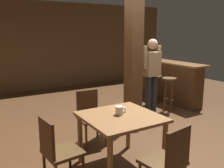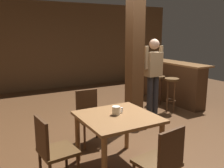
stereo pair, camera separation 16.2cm
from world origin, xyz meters
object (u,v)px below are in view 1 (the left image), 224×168
dining_table (121,124)px  chair_south (168,160)px  napkin_cup (119,110)px  salt_shaker (125,110)px  chair_north (90,114)px  bar_stool_mid (155,83)px  chair_west (57,150)px  bar_stool_near (169,87)px  standing_person (152,73)px  bar_counter (165,81)px

dining_table → chair_south: size_ratio=1.11×
napkin_cup → salt_shaker: (0.11, 0.03, -0.02)m
napkin_cup → salt_shaker: 0.11m
chair_north → chair_south: bearing=-88.3°
bar_stool_mid → chair_south: bearing=-128.6°
chair_west → chair_south: size_ratio=1.00×
chair_north → bar_stool_mid: bearing=26.5°
chair_south → salt_shaker: size_ratio=11.46×
chair_north → bar_stool_near: 2.45m
standing_person → bar_counter: size_ratio=0.76×
dining_table → bar_stool_mid: (2.48, 2.17, -0.07)m
salt_shaker → bar_counter: bearing=37.9°
bar_stool_near → napkin_cup: bearing=-147.8°
chair_south → napkin_cup: bearing=92.3°
chair_south → chair_north: same height
bar_stool_near → chair_west: bearing=-154.6°
chair_north → bar_stool_mid: size_ratio=1.19×
salt_shaker → bar_counter: size_ratio=0.03×
napkin_cup → bar_stool_near: (2.35, 1.48, -0.22)m
standing_person → chair_west: bearing=-152.4°
chair_north → bar_stool_mid: 2.79m
bar_counter → chair_west: bearing=-149.2°
chair_north → bar_stool_near: size_ratio=1.11×
chair_south → chair_north: bearing=91.7°
standing_person → bar_stool_near: 0.86m
chair_west → napkin_cup: (0.92, 0.07, 0.31)m
dining_table → bar_counter: (2.95, 2.29, -0.09)m
chair_south → chair_north: 1.81m
chair_west → dining_table: bearing=1.7°
napkin_cup → bar_stool_near: bearing=32.2°
chair_south → bar_counter: bar_counter is taller
dining_table → chair_west: bearing=-178.3°
napkin_cup → bar_counter: bearing=37.2°
chair_west → bar_counter: size_ratio=0.39×
dining_table → bar_counter: bearing=37.7°
standing_person → bar_counter: standing_person is taller
chair_west → salt_shaker: size_ratio=11.46×
chair_north → standing_person: 1.76m
chair_south → chair_west: bearing=138.2°
bar_counter → bar_stool_near: size_ratio=2.83×
chair_south → bar_stool_mid: 3.90m
bar_stool_mid → napkin_cup: bearing=-139.4°
chair_north → salt_shaker: bearing=-81.6°
chair_south → salt_shaker: bearing=85.7°
chair_west → salt_shaker: (1.03, 0.10, 0.29)m
bar_counter → dining_table: bearing=-142.3°
chair_west → napkin_cup: size_ratio=7.53×
chair_south → bar_stool_near: (2.31, 2.41, 0.09)m
salt_shaker → chair_north: bearing=98.4°
dining_table → chair_west: (-0.92, -0.03, -0.13)m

